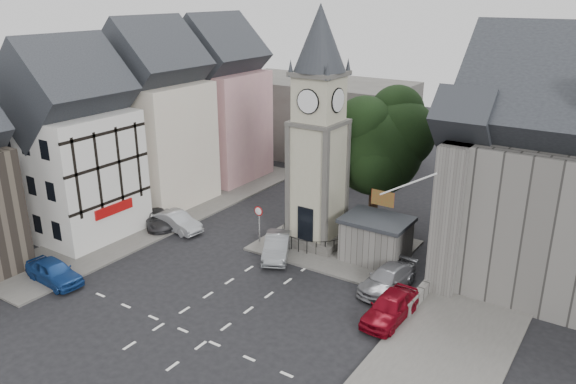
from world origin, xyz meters
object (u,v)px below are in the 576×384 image
Objects in this scene: stone_shelter at (376,240)px; pedestrian at (445,260)px; clock_tower at (318,131)px; car_east_red at (390,307)px; car_west_blue at (54,272)px.

stone_shelter reaches higher than pedestrian.
clock_tower is 3.78× the size of stone_shelter.
car_east_red is (3.70, -6.00, -0.77)m from stone_shelter.
car_west_blue is (-10.37, -13.99, -7.38)m from clock_tower.
clock_tower reaches higher than pedestrian.
stone_shelter is at bearing 123.91° from car_east_red.
clock_tower is at bearing -10.82° from pedestrian.
car_east_red is at bearing 70.94° from pedestrian.
pedestrian is at bearing 1.98° from clock_tower.
car_east_red is (18.87, 7.50, 0.03)m from car_west_blue.
stone_shelter is 7.09m from car_east_red.
pedestrian is at bearing 10.33° from stone_shelter.
stone_shelter is at bearing -2.46° from pedestrian.
car_east_red reaches higher than car_west_blue.
stone_shelter is (4.80, -0.49, -6.57)m from clock_tower.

